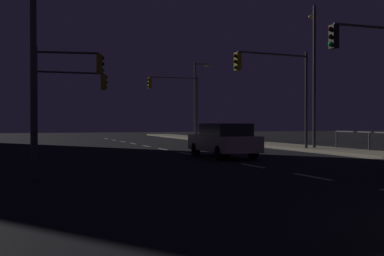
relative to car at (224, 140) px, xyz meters
The scene contains 13 objects.
ground_plane 1.07m from the car, 155.89° to the left, with size 112.00×112.00×0.00m, color black.
sidewalk_right 7.63m from the car, ahead, with size 2.78×77.00×0.14m, color gray.
lane_markings_center 3.92m from the car, 99.39° to the left, with size 0.14×50.00×0.01m.
lane_edge_line 8.00m from the car, 41.56° to the left, with size 0.14×53.00×0.01m.
car is the anchor object (origin of this frame).
traffic_light_far_right 7.18m from the car, 36.23° to the right, with size 3.84×0.35×5.71m.
traffic_light_overhead_east 8.33m from the car, 147.71° to the left, with size 3.33×0.70×5.28m.
traffic_light_mid_left 23.12m from the car, 77.99° to the left, with size 4.73×0.38×5.73m.
traffic_light_near_right 11.62m from the car, 121.86° to the left, with size 4.44×0.35×4.83m.
traffic_light_mid_right 6.69m from the car, 37.72° to the left, with size 4.86×0.79×5.48m.
street_lamp_across_street 9.80m from the car, 30.27° to the left, with size 1.36×2.03×8.26m.
street_lamp_far_end 10.92m from the car, 142.99° to the right, with size 1.90×1.54×7.57m.
street_lamp_median 25.58m from the car, 72.82° to the left, with size 1.60×0.36×7.18m.
Camera 1 is at (-8.34, -3.95, 1.64)m, focal length 47.23 mm.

